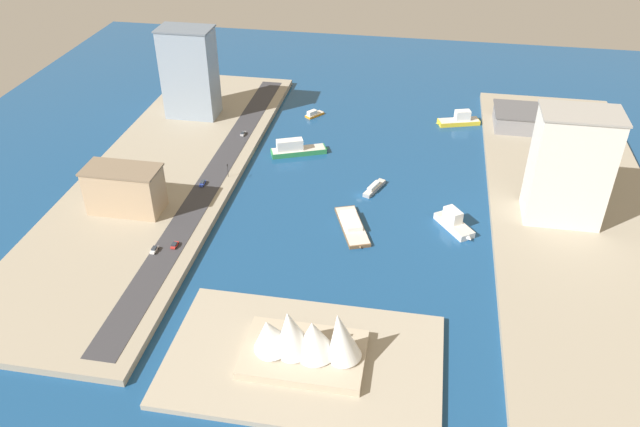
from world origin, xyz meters
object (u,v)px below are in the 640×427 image
(ferry_green_doubledeck, at_px, (295,149))
(tower_tall_glass, at_px, (190,73))
(hatchback_blue, at_px, (203,183))
(sedan_silver, at_px, (243,134))
(traffic_light_waterfront, at_px, (228,168))
(apartment_midrise_tan, at_px, (125,189))
(ferry_yellow_fast, at_px, (459,120))
(warehouse_low_gray, at_px, (525,118))
(barge_flat_brown, at_px, (352,225))
(water_taxi_orange, at_px, (314,114))
(van_white, at_px, (154,250))
(pickup_red, at_px, (175,245))
(ferry_white_commuter, at_px, (454,222))
(yacht_sleek_gray, at_px, (374,187))
(opera_landmark, at_px, (304,340))
(hotel_broad_white, at_px, (570,167))

(ferry_green_doubledeck, relative_size, tower_tall_glass, 0.60)
(hatchback_blue, bearing_deg, sedan_silver, -94.88)
(traffic_light_waterfront, bearing_deg, tower_tall_glass, -58.44)
(apartment_midrise_tan, bearing_deg, ferry_yellow_fast, -140.47)
(ferry_yellow_fast, height_order, warehouse_low_gray, warehouse_low_gray)
(traffic_light_waterfront, bearing_deg, apartment_midrise_tan, 44.91)
(barge_flat_brown, height_order, traffic_light_waterfront, traffic_light_waterfront)
(ferry_green_doubledeck, height_order, ferry_yellow_fast, ferry_green_doubledeck)
(water_taxi_orange, bearing_deg, van_white, 74.89)
(warehouse_low_gray, height_order, pickup_red, warehouse_low_gray)
(apartment_midrise_tan, height_order, hatchback_blue, apartment_midrise_tan)
(water_taxi_orange, relative_size, ferry_green_doubledeck, 0.39)
(water_taxi_orange, xyz_separation_m, barge_flat_brown, (-34.80, 102.32, -0.02))
(water_taxi_orange, distance_m, ferry_yellow_fast, 78.82)
(water_taxi_orange, relative_size, apartment_midrise_tan, 0.35)
(tower_tall_glass, height_order, traffic_light_waterfront, tower_tall_glass)
(water_taxi_orange, height_order, van_white, van_white)
(van_white, bearing_deg, tower_tall_glass, -77.62)
(barge_flat_brown, bearing_deg, apartment_midrise_tan, 4.48)
(barge_flat_brown, bearing_deg, hatchback_blue, -13.78)
(traffic_light_waterfront, bearing_deg, pickup_red, 85.09)
(ferry_white_commuter, relative_size, sedan_silver, 4.30)
(ferry_white_commuter, height_order, ferry_green_doubledeck, ferry_white_commuter)
(ferry_white_commuter, xyz_separation_m, ferry_green_doubledeck, (76.75, -51.05, 0.17))
(yacht_sleek_gray, relative_size, tower_tall_glass, 0.36)
(ferry_green_doubledeck, height_order, opera_landmark, opera_landmark)
(barge_flat_brown, distance_m, ferry_green_doubledeck, 68.02)
(hotel_broad_white, relative_size, sedan_silver, 10.15)
(apartment_midrise_tan, xyz_separation_m, sedan_silver, (-28.51, -74.93, -8.92))
(ferry_white_commuter, relative_size, ferry_green_doubledeck, 0.70)
(tower_tall_glass, bearing_deg, barge_flat_brown, 138.26)
(ferry_white_commuter, xyz_separation_m, barge_flat_brown, (41.03, 6.81, -1.40))
(van_white, bearing_deg, barge_flat_brown, -154.98)
(tower_tall_glass, xyz_separation_m, hatchback_blue, (-28.57, 70.39, -22.70))
(barge_flat_brown, bearing_deg, warehouse_low_gray, -126.89)
(hatchback_blue, xyz_separation_m, van_white, (2.05, 50.36, 0.05))
(water_taxi_orange, bearing_deg, barge_flat_brown, 108.78)
(ferry_yellow_fast, distance_m, sedan_silver, 115.62)
(apartment_midrise_tan, xyz_separation_m, tower_tall_glass, (4.37, -94.75, 13.81))
(traffic_light_waterfront, bearing_deg, warehouse_low_gray, -150.82)
(traffic_light_waterfront, bearing_deg, yacht_sleek_gray, -175.82)
(ferry_yellow_fast, bearing_deg, traffic_light_waterfront, 37.61)
(warehouse_low_gray, bearing_deg, opera_landmark, 65.40)
(yacht_sleek_gray, bearing_deg, ferry_green_doubledeck, -32.93)
(van_white, bearing_deg, water_taxi_orange, -105.11)
(barge_flat_brown, relative_size, yacht_sleek_gray, 1.78)
(yacht_sleek_gray, distance_m, pickup_red, 92.88)
(van_white, xyz_separation_m, traffic_light_waterfront, (-11.23, -59.28, 3.36))
(hatchback_blue, distance_m, pickup_red, 46.26)
(barge_flat_brown, bearing_deg, traffic_light_waterfront, -23.31)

